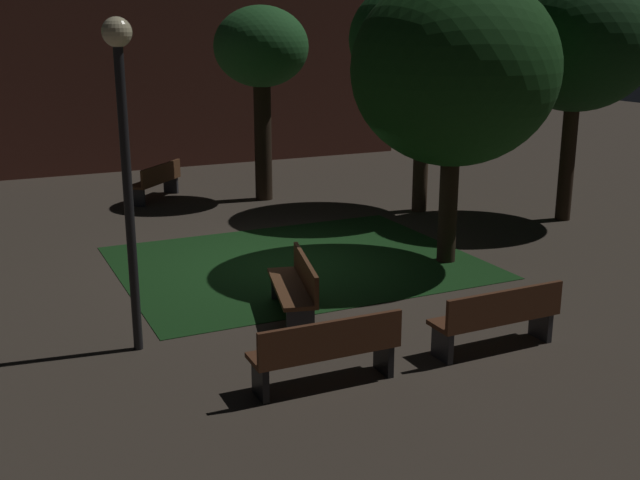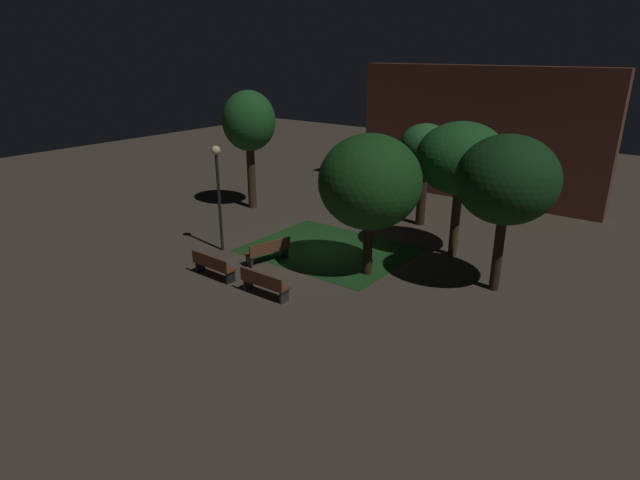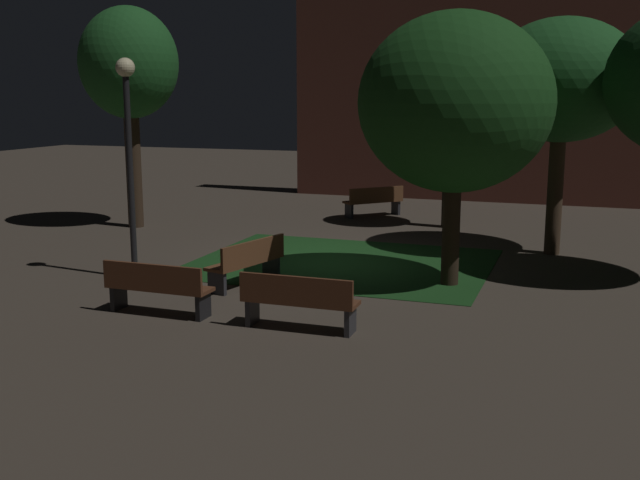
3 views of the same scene
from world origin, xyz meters
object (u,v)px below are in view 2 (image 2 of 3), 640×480
Objects in this scene: tree_near_wall at (507,180)px; lamp_post_plaza_east at (218,180)px; tree_back_right at (370,182)px; tree_left_canopy at (461,159)px; bench_corner at (213,265)px; bench_front_right at (387,200)px; tree_lawn_side at (249,123)px; tree_tall_center at (425,148)px; bench_path_side at (264,283)px; bench_by_lamp at (268,250)px.

tree_near_wall is 1.24× the size of lamp_post_plaza_east.
tree_left_canopy reaches higher than tree_back_right.
bench_front_right is at bearing 86.70° from bench_corner.
bench_front_right is 0.31× the size of tree_left_canopy.
tree_lawn_side is 1.26× the size of tree_tall_center.
tree_left_canopy reaches higher than tree_tall_center.
tree_lawn_side is 8.53m from tree_tall_center.
bench_path_side is (2.46, -0.00, 0.00)m from bench_corner.
tree_near_wall is at bearing 20.67° from bench_by_lamp.
tree_back_right is 4.39m from tree_near_wall.
tree_near_wall reaches higher than lamp_post_plaza_east.
bench_corner is 9.84m from tree_left_canopy.
tree_back_right is at bearing -79.97° from tree_tall_center.
lamp_post_plaza_east is (-4.23, 2.06, 2.41)m from bench_path_side.
tree_near_wall is (4.11, 1.51, 0.38)m from tree_back_right.
tree_near_wall is (13.25, -1.98, -0.51)m from tree_lawn_side.
bench_path_side and bench_front_right have the same top height.
bench_corner is at bearing 180.00° from bench_path_side.
tree_near_wall is at bearing -40.54° from tree_left_canopy.
lamp_post_plaza_east is (-2.36, -0.19, 2.41)m from bench_by_lamp.
tree_near_wall is (7.65, 2.89, 3.28)m from bench_by_lamp.
bench_by_lamp is (-1.87, 2.25, 0.00)m from bench_path_side.
tree_lawn_side is 1.12× the size of tree_left_canopy.
bench_corner is 10.25m from tree_near_wall.
bench_by_lamp is at bearing -40.99° from tree_lawn_side.
tree_back_right reaches higher than bench_by_lamp.
lamp_post_plaza_east is at bearing -162.92° from tree_near_wall.
bench_corner is 2.46m from bench_path_side.
tree_tall_center is (2.44, 7.63, 3.06)m from bench_by_lamp.
tree_near_wall reaches higher than bench_path_side.
tree_near_wall reaches higher than bench_by_lamp.
bench_corner is at bearing -138.80° from tree_back_right.
bench_corner is 1.00× the size of bench_path_side.
bench_path_side is 4.93m from tree_back_right.
tree_left_canopy is (2.80, -2.68, 0.27)m from tree_tall_center.
tree_lawn_side is 1.11× the size of tree_near_wall.
tree_near_wall is at bearing 41.62° from bench_path_side.
bench_by_lamp is (-0.04, -8.70, 0.00)m from bench_front_right.
bench_by_lamp is at bearing -158.84° from tree_back_right.
tree_tall_center is at bearing 86.73° from bench_path_side.
tree_tall_center is at bearing 72.97° from bench_corner.
bench_path_side is at bearing -0.00° from bench_corner.
bench_corner is 6.21m from tree_back_right.
tree_left_canopy is at bearing 139.46° from tree_near_wall.
bench_corner is 0.97× the size of bench_by_lamp.
lamp_post_plaza_east reaches higher than bench_corner.
tree_tall_center is 0.88× the size of tree_near_wall.
bench_corner and bench_path_side have the same top height.
tree_back_right is 6.12m from lamp_post_plaza_east.
tree_lawn_side is 1.38× the size of lamp_post_plaza_east.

